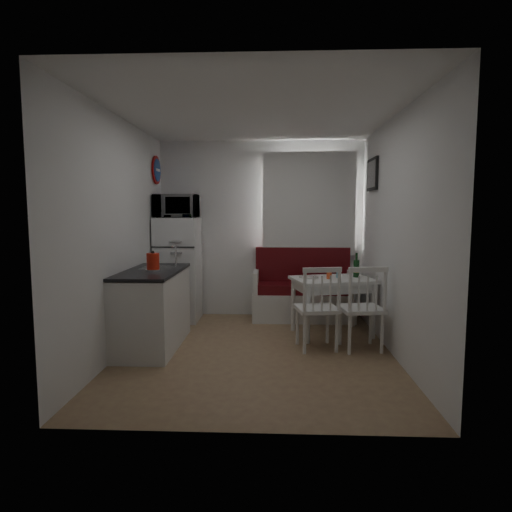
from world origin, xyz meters
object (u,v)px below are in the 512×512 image
(fridge, at_px, (178,269))
(kettle, at_px, (153,262))
(kitchen_counter, at_px, (153,308))
(wine_bottle, at_px, (356,265))
(chair_left, at_px, (318,299))
(chair_right, at_px, (363,299))
(dining_table, at_px, (332,285))
(bench, at_px, (303,296))
(microwave, at_px, (176,206))

(fridge, relative_size, kettle, 6.58)
(kitchen_counter, relative_size, wine_bottle, 4.21)
(chair_left, relative_size, chair_right, 1.00)
(dining_table, xyz_separation_m, kettle, (-2.09, -0.71, 0.37))
(chair_right, xyz_separation_m, fridge, (-2.37, 1.33, 0.14))
(kettle, height_order, wine_bottle, kettle)
(dining_table, bearing_deg, wine_bottle, 2.43)
(wine_bottle, bearing_deg, chair_right, -94.75)
(fridge, bearing_deg, kitchen_counter, -90.90)
(fridge, bearing_deg, wine_bottle, -12.92)
(chair_left, distance_m, wine_bottle, 1.00)
(kitchen_counter, height_order, bench, kitchen_counter)
(dining_table, relative_size, kettle, 4.96)
(chair_left, bearing_deg, dining_table, 59.27)
(bench, distance_m, chair_left, 1.46)
(microwave, height_order, wine_bottle, microwave)
(microwave, distance_m, kettle, 1.46)
(chair_right, height_order, fridge, fridge)
(bench, distance_m, dining_table, 0.89)
(kitchen_counter, height_order, wine_bottle, kitchen_counter)
(chair_right, bearing_deg, dining_table, 102.24)
(dining_table, bearing_deg, chair_left, -125.72)
(kitchen_counter, height_order, chair_right, kitchen_counter)
(fridge, bearing_deg, chair_left, -35.40)
(bench, xyz_separation_m, dining_table, (0.32, -0.77, 0.30))
(chair_left, height_order, microwave, microwave)
(kettle, bearing_deg, kitchen_counter, 111.45)
(kitchen_counter, height_order, chair_left, kitchen_counter)
(chair_right, relative_size, microwave, 0.88)
(fridge, bearing_deg, bench, 3.62)
(chair_left, distance_m, chair_right, 0.50)
(microwave, bearing_deg, bench, 5.20)
(kitchen_counter, height_order, microwave, microwave)
(microwave, bearing_deg, kettle, -88.70)
(dining_table, relative_size, chair_left, 2.14)
(dining_table, bearing_deg, microwave, 148.75)
(dining_table, distance_m, wine_bottle, 0.41)
(bench, relative_size, chair_left, 2.79)
(dining_table, xyz_separation_m, fridge, (-2.12, 0.66, 0.09))
(bench, height_order, dining_table, bench)
(kitchen_counter, relative_size, bench, 0.91)
(dining_table, height_order, kettle, kettle)
(bench, relative_size, microwave, 2.47)
(bench, height_order, fridge, fridge)
(bench, relative_size, kettle, 6.46)
(bench, xyz_separation_m, fridge, (-1.80, -0.11, 0.40))
(chair_right, bearing_deg, bench, 103.31)
(chair_right, bearing_deg, chair_left, 171.69)
(kitchen_counter, xyz_separation_m, bench, (1.82, 1.36, -0.11))
(kettle, bearing_deg, wine_bottle, 18.72)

